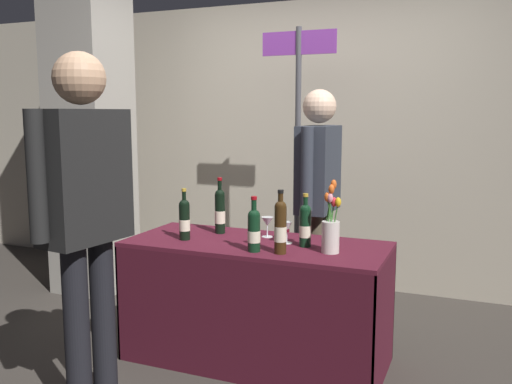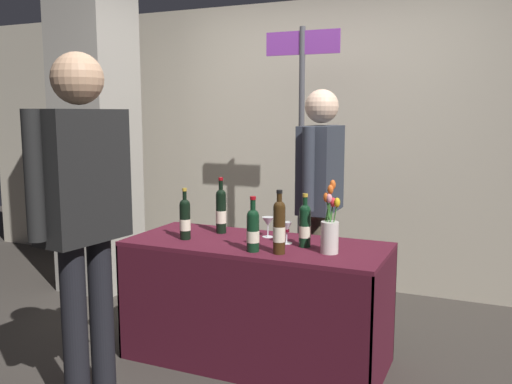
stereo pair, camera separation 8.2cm
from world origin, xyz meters
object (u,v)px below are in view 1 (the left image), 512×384
(wine_glass_mid, at_px, (267,222))
(vendor_presenter, at_px, (318,186))
(booth_signpost, at_px, (298,135))
(wine_glass_near_vendor, at_px, (287,228))
(featured_wine_bottle, at_px, (184,219))
(display_bottle_0, at_px, (254,229))
(taster_foreground_right, at_px, (85,202))
(flower_vase, at_px, (331,230))
(tasting_table, at_px, (256,280))
(concrete_pillar, at_px, (90,119))

(wine_glass_mid, xyz_separation_m, vendor_presenter, (0.17, 0.52, 0.17))
(wine_glass_mid, xyz_separation_m, booth_signpost, (-0.10, 0.90, 0.50))
(wine_glass_near_vendor, bearing_deg, featured_wine_bottle, -166.38)
(display_bottle_0, bearing_deg, wine_glass_mid, 99.61)
(wine_glass_mid, height_order, taster_foreground_right, taster_foreground_right)
(wine_glass_mid, relative_size, vendor_presenter, 0.08)
(flower_vase, relative_size, taster_foreground_right, 0.23)
(tasting_table, bearing_deg, concrete_pillar, 157.01)
(wine_glass_mid, xyz_separation_m, flower_vase, (0.46, -0.22, 0.04))
(concrete_pillar, bearing_deg, wine_glass_near_vendor, -20.03)
(concrete_pillar, distance_m, taster_foreground_right, 2.11)
(tasting_table, distance_m, booth_signpost, 1.34)
(featured_wine_bottle, xyz_separation_m, wine_glass_near_vendor, (0.60, 0.15, -0.04))
(flower_vase, bearing_deg, tasting_table, 171.42)
(concrete_pillar, xyz_separation_m, booth_signpost, (1.70, 0.29, -0.12))
(featured_wine_bottle, relative_size, flower_vase, 0.78)
(taster_foreground_right, bearing_deg, flower_vase, -43.41)
(wine_glass_near_vendor, distance_m, vendor_presenter, 0.65)
(featured_wine_bottle, xyz_separation_m, taster_foreground_right, (-0.09, -0.77, 0.22))
(concrete_pillar, relative_size, vendor_presenter, 1.75)
(tasting_table, distance_m, taster_foreground_right, 1.17)
(tasting_table, relative_size, taster_foreground_right, 0.87)
(wine_glass_near_vendor, bearing_deg, concrete_pillar, 159.97)
(flower_vase, bearing_deg, featured_wine_bottle, -178.00)
(tasting_table, distance_m, display_bottle_0, 0.42)
(tasting_table, bearing_deg, display_bottle_0, -70.51)
(concrete_pillar, relative_size, wine_glass_mid, 23.04)
(concrete_pillar, bearing_deg, featured_wine_bottle, -32.19)
(vendor_presenter, bearing_deg, flower_vase, 20.94)
(display_bottle_0, height_order, wine_glass_mid, display_bottle_0)
(display_bottle_0, xyz_separation_m, wine_glass_near_vendor, (0.10, 0.25, -0.04))
(wine_glass_mid, distance_m, flower_vase, 0.51)
(featured_wine_bottle, xyz_separation_m, flower_vase, (0.89, 0.03, -0.00))
(display_bottle_0, bearing_deg, vendor_presenter, 82.72)
(concrete_pillar, bearing_deg, taster_foreground_right, -51.94)
(tasting_table, distance_m, vendor_presenter, 0.85)
(flower_vase, relative_size, vendor_presenter, 0.24)
(featured_wine_bottle, height_order, wine_glass_near_vendor, featured_wine_bottle)
(display_bottle_0, relative_size, vendor_presenter, 0.19)
(tasting_table, height_order, taster_foreground_right, taster_foreground_right)
(wine_glass_near_vendor, height_order, flower_vase, flower_vase)
(taster_foreground_right, bearing_deg, tasting_table, -23.07)
(taster_foreground_right, bearing_deg, display_bottle_0, -33.85)
(concrete_pillar, height_order, booth_signpost, concrete_pillar)
(concrete_pillar, bearing_deg, display_bottle_0, -27.37)
(wine_glass_near_vendor, bearing_deg, flower_vase, -21.22)
(tasting_table, relative_size, booth_signpost, 0.73)
(tasting_table, relative_size, wine_glass_mid, 12.31)
(vendor_presenter, bearing_deg, wine_glass_mid, -18.66)
(display_bottle_0, bearing_deg, wine_glass_near_vendor, 67.38)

